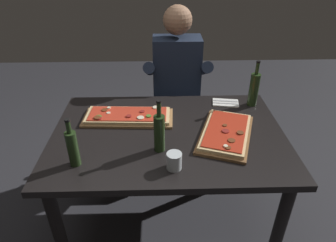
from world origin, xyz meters
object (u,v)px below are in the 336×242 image
dining_table (168,145)px  pizza_rectangular_front (128,116)px  diner_chair (176,102)px  wine_bottle_dark (254,89)px  oil_bottle_amber (73,147)px  vinegar_bottle_green (159,132)px  pizza_rectangular_left (226,133)px  seated_diner (177,82)px  tumbler_near_camera (174,162)px

dining_table → pizza_rectangular_front: 0.32m
diner_chair → wine_bottle_dark: bearing=-46.0°
oil_bottle_amber → vinegar_bottle_green: vinegar_bottle_green is taller
pizza_rectangular_front → pizza_rectangular_left: same height
dining_table → pizza_rectangular_front: pizza_rectangular_front is taller
pizza_rectangular_left → seated_diner: 0.82m
dining_table → oil_bottle_amber: oil_bottle_amber is taller
tumbler_near_camera → wine_bottle_dark: bearing=48.9°
dining_table → pizza_rectangular_front: bearing=147.4°
oil_bottle_amber → tumbler_near_camera: oil_bottle_amber is taller
dining_table → vinegar_bottle_green: bearing=-107.4°
pizza_rectangular_front → diner_chair: (0.35, 0.69, -0.27)m
wine_bottle_dark → diner_chair: (-0.50, 0.52, -0.38)m
wine_bottle_dark → oil_bottle_amber: (-1.09, -0.61, -0.02)m
pizza_rectangular_front → seated_diner: 0.67m
wine_bottle_dark → tumbler_near_camera: (-0.58, -0.66, -0.08)m
pizza_rectangular_left → seated_diner: (-0.25, 0.78, -0.02)m
dining_table → seated_diner: (0.09, 0.74, 0.10)m
dining_table → diner_chair: size_ratio=1.61×
pizza_rectangular_left → diner_chair: (-0.25, 0.90, -0.27)m
vinegar_bottle_green → diner_chair: bearing=81.9°
diner_chair → seated_diner: size_ratio=0.65×
pizza_rectangular_left → seated_diner: seated_diner is taller
tumbler_near_camera → oil_bottle_amber: bearing=174.9°
pizza_rectangular_front → seated_diner: bearing=58.7°
oil_bottle_amber → vinegar_bottle_green: size_ratio=0.89×
dining_table → seated_diner: size_ratio=1.05×
pizza_rectangular_left → vinegar_bottle_green: (-0.39, -0.13, 0.10)m
pizza_rectangular_left → seated_diner: size_ratio=0.42×
diner_chair → pizza_rectangular_left: bearing=-74.6°
wine_bottle_dark → pizza_rectangular_front: bearing=-168.7°
oil_bottle_amber → seated_diner: bearing=60.1°
wine_bottle_dark → vinegar_bottle_green: size_ratio=1.05×
pizza_rectangular_left → oil_bottle_amber: (-0.83, -0.24, 0.09)m
pizza_rectangular_front → oil_bottle_amber: bearing=-117.9°
pizza_rectangular_left → tumbler_near_camera: size_ratio=6.10×
oil_bottle_amber → diner_chair: size_ratio=0.31×
wine_bottle_dark → diner_chair: size_ratio=0.37×
pizza_rectangular_front → tumbler_near_camera: 0.56m
pizza_rectangular_left → tumbler_near_camera: bearing=-138.5°
pizza_rectangular_left → diner_chair: diner_chair is taller
oil_bottle_amber → diner_chair: (0.58, 1.14, -0.36)m
oil_bottle_amber → vinegar_bottle_green: 0.45m
seated_diner → oil_bottle_amber: bearing=-119.9°
tumbler_near_camera → diner_chair: 1.22m
pizza_rectangular_left → oil_bottle_amber: bearing=-164.0°
tumbler_near_camera → diner_chair: diner_chair is taller
oil_bottle_amber → vinegar_bottle_green: bearing=14.3°
pizza_rectangular_front → vinegar_bottle_green: bearing=-58.7°
pizza_rectangular_left → diner_chair: size_ratio=0.63×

